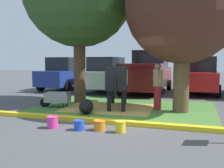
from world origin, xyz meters
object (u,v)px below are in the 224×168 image
Objects in this scene: calf_lying at (86,106)px; wheelbarrow at (57,97)px; bucket_yellow at (120,126)px; pickup_truck_maroon at (147,73)px; bucket_orange at (99,125)px; sedan_blue at (66,74)px; sedan_red at (200,76)px; sedan_silver at (106,75)px; cow_holstein at (118,77)px; bucket_blue at (79,125)px; shade_tree_right at (183,6)px; bucket_pink at (53,122)px; person_handler at (158,85)px.

wheelbarrow is (-1.52, 0.65, 0.15)m from calf_lying.
pickup_truck_maroon reaches higher than bucket_yellow.
bucket_yellow is at bearing -3.35° from bucket_orange.
sedan_blue is 8.05m from sedan_red.
cow_holstein is at bearing -65.74° from sedan_silver.
bucket_blue is 10.04m from sedan_blue.
cow_holstein is at bearing -91.42° from pickup_truck_maroon.
bucket_blue is at bearing -173.93° from bucket_yellow.
shade_tree_right is 6.37m from pickup_truck_maroon.
sedan_silver and sedan_red have the same top height.
shade_tree_right reaches higher than cow_holstein.
bucket_yellow is at bearing -71.55° from cow_holstein.
calf_lying is 0.30× the size of sedan_blue.
sedan_blue is at bearing 134.13° from cow_holstein.
bucket_blue is (0.73, -2.06, -0.10)m from calf_lying.
shade_tree_right is at bearing 59.58° from bucket_orange.
sedan_red is at bearing 7.43° from pickup_truck_maroon.
shade_tree_right reaches higher than bucket_orange.
sedan_red is at bearing 50.57° from wheelbarrow.
calf_lying is 2.19m from bucket_blue.
bucket_yellow is (-1.24, -3.11, -3.45)m from shade_tree_right.
sedan_blue reaches higher than wheelbarrow.
bucket_blue is (0.76, 0.04, -0.03)m from bucket_pink.
bucket_blue is at bearing -125.57° from shade_tree_right.
bucket_yellow is at bearing -67.96° from sedan_silver.
bucket_yellow is 9.08m from sedan_silver.
sedan_silver is at bearing -174.21° from sedan_red.
sedan_blue is at bearing 115.65° from wheelbarrow.
sedan_red is at bearing 5.79° from sedan_silver.
shade_tree_right reaches higher than calf_lying.
pickup_truck_maroon is at bearing 89.34° from bucket_blue.
person_handler reaches higher than bucket_pink.
cow_holstein is 0.69× the size of sedan_silver.
sedan_blue is at bearing 143.87° from shade_tree_right.
sedan_red is (2.86, 0.37, -0.13)m from pickup_truck_maroon.
shade_tree_right reaches higher than sedan_blue.
shade_tree_right is 19.28× the size of bucket_yellow.
pickup_truck_maroon is 1.23× the size of sedan_red.
sedan_red is at bearing 74.54° from bucket_orange.
person_handler reaches higher than cow_holstein.
calf_lying is 0.24× the size of pickup_truck_maroon.
sedan_red is at bearing 78.05° from bucket_yellow.
person_handler is 0.38× the size of sedan_blue.
shade_tree_right is 4.68m from calf_lying.
calf_lying is at bearing 122.79° from bucket_orange.
bucket_orange is 0.06× the size of pickup_truck_maroon.
wheelbarrow is 5.21× the size of bucket_pink.
bucket_pink is 1.27m from bucket_orange.
sedan_red reaches higher than cow_holstein.
calf_lying is 2.10m from bucket_pink.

